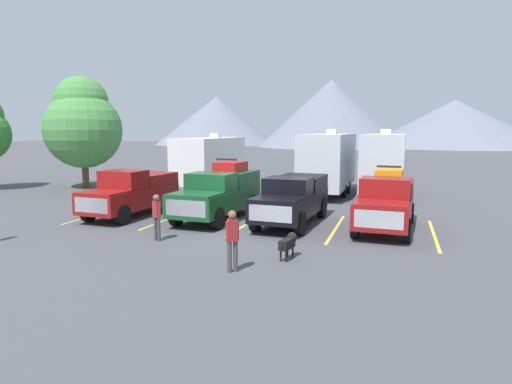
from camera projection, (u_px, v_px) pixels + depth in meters
The scene contains 18 objects.
ground_plane at pixel (243, 226), 18.49m from camera, with size 240.00×240.00×0.00m, color #47474C.
pickup_truck_a at pixel (132, 192), 20.78m from camera, with size 2.33×5.41×2.15m.
pickup_truck_b at pixel (219, 192), 20.11m from camera, with size 2.44×5.69×2.64m.
pickup_truck_c at pixel (293, 198), 19.01m from camera, with size 2.35×5.61×2.02m.
pickup_truck_d at pixel (386, 201), 17.89m from camera, with size 2.32×5.39×2.49m.
lot_stripe_a at pixel (102, 213), 21.44m from camera, with size 0.12×5.50×0.01m, color gold.
lot_stripe_b at pixel (172, 218), 20.33m from camera, with size 0.12×5.50×0.01m, color gold.
lot_stripe_c at pixel (249, 223), 19.23m from camera, with size 0.12×5.50×0.01m, color gold.
lot_stripe_d at pixel (336, 228), 18.12m from camera, with size 0.12×5.50×0.01m, color gold.
lot_stripe_e at pixel (434, 235), 17.02m from camera, with size 0.12×5.50×0.01m, color gold.
camper_trailer_a at pixel (210, 160), 29.99m from camera, with size 2.59×8.16×3.72m.
camper_trailer_b at pixel (328, 160), 27.29m from camera, with size 2.61×8.61×4.00m.
camper_trailer_c at pixel (384, 161), 26.42m from camera, with size 2.46×7.94×4.00m.
person_a at pixel (157, 214), 16.01m from camera, with size 0.35×0.27×1.68m.
person_c at pixel (232, 237), 12.46m from camera, with size 0.33×0.32×1.75m.
dog at pixel (289, 242), 13.83m from camera, with size 0.43×1.04×0.77m.
tree_a at pixel (83, 123), 30.36m from camera, with size 5.16×5.16×7.55m.
mountain_ridge at pixel (418, 119), 102.34m from camera, with size 135.94×44.45×15.34m.
Camera 1 is at (5.96, -17.12, 3.96)m, focal length 31.45 mm.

